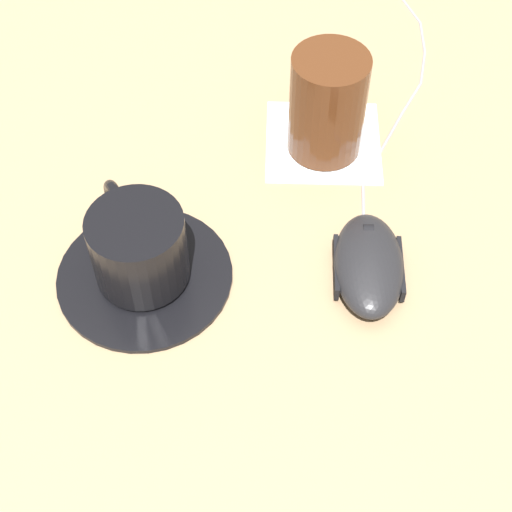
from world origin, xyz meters
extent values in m
plane|color=#9E7F5B|center=(0.00, 0.00, 0.00)|extent=(3.00, 3.00, 0.00)
cylinder|color=black|center=(0.07, -0.09, 0.00)|extent=(0.15, 0.15, 0.01)
cylinder|color=black|center=(0.08, -0.09, 0.04)|extent=(0.08, 0.08, 0.07)
torus|color=black|center=(0.03, -0.09, 0.05)|extent=(0.05, 0.02, 0.05)
ellipsoid|color=black|center=(0.13, 0.10, 0.02)|extent=(0.12, 0.09, 0.03)
cylinder|color=black|center=(0.10, 0.11, 0.02)|extent=(0.01, 0.01, 0.01)
cube|color=black|center=(0.12, 0.07, 0.01)|extent=(0.06, 0.02, 0.01)
cube|color=black|center=(0.14, 0.12, 0.01)|extent=(0.06, 0.02, 0.01)
cylinder|color=gray|center=(0.05, 0.13, 0.00)|extent=(0.05, 0.02, 0.00)
cylinder|color=gray|center=(0.01, 0.16, 0.00)|extent=(0.04, 0.04, 0.00)
cylinder|color=gray|center=(-0.03, 0.19, 0.00)|extent=(0.04, 0.04, 0.00)
cylinder|color=gray|center=(-0.06, 0.23, 0.00)|extent=(0.04, 0.04, 0.00)
cylinder|color=gray|center=(-0.10, 0.26, 0.00)|extent=(0.05, 0.03, 0.00)
cylinder|color=gray|center=(-0.15, 0.29, 0.00)|extent=(0.05, 0.02, 0.00)
cylinder|color=gray|center=(-0.20, 0.30, 0.00)|extent=(0.05, 0.00, 0.00)
sphere|color=gray|center=(0.08, 0.12, 0.00)|extent=(0.00, 0.00, 0.00)
sphere|color=gray|center=(0.03, 0.14, 0.00)|extent=(0.00, 0.00, 0.00)
sphere|color=gray|center=(-0.01, 0.18, 0.00)|extent=(0.00, 0.00, 0.00)
sphere|color=gray|center=(-0.05, 0.21, 0.00)|extent=(0.00, 0.00, 0.00)
sphere|color=gray|center=(-0.08, 0.25, 0.00)|extent=(0.00, 0.00, 0.00)
sphere|color=gray|center=(-0.13, 0.28, 0.00)|extent=(0.00, 0.00, 0.00)
sphere|color=gray|center=(-0.18, 0.30, 0.00)|extent=(0.00, 0.00, 0.00)
cube|color=white|center=(-0.03, 0.12, 0.00)|extent=(0.14, 0.14, 0.00)
cylinder|color=#4C2814|center=(-0.03, 0.12, 0.06)|extent=(0.07, 0.07, 0.11)
camera|label=1|loc=(0.48, -0.12, 0.56)|focal=55.00mm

